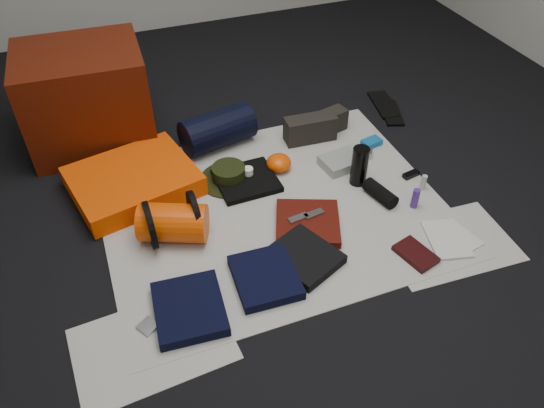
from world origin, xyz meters
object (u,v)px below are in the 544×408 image
object	(u,v)px
navy_duffel	(218,129)
paperback_book	(416,254)
water_bottle	(359,166)
compact_camera	(364,153)
stuff_sack	(173,223)
sleeping_pad	(133,181)
red_cabinet	(86,98)

from	to	relation	value
navy_duffel	paperback_book	xyz separation A→B (m)	(0.57, -1.11, -0.09)
water_bottle	paperback_book	size ratio (longest dim) A/B	1.17
compact_camera	stuff_sack	bearing A→B (deg)	-134.77
sleeping_pad	navy_duffel	world-z (taller)	navy_duffel
red_cabinet	paperback_book	size ratio (longest dim) A/B	3.53
red_cabinet	sleeping_pad	size ratio (longest dim) A/B	1.09
compact_camera	paperback_book	xyz separation A→B (m)	(-0.14, -0.73, -0.01)
red_cabinet	paperback_book	xyz separation A→B (m)	(1.19, -1.42, -0.25)
sleeping_pad	compact_camera	size ratio (longest dim) A/B	6.34
water_bottle	sleeping_pad	bearing A→B (deg)	161.97
compact_camera	paperback_book	world-z (taller)	compact_camera
water_bottle	compact_camera	xyz separation A→B (m)	(0.14, 0.19, -0.09)
sleeping_pad	stuff_sack	world-z (taller)	stuff_sack
stuff_sack	compact_camera	size ratio (longest dim) A/B	3.26
stuff_sack	water_bottle	size ratio (longest dim) A/B	1.43
sleeping_pad	stuff_sack	size ratio (longest dim) A/B	1.94
paperback_book	compact_camera	bearing A→B (deg)	64.35
navy_duffel	compact_camera	size ratio (longest dim) A/B	4.27
compact_camera	paperback_book	size ratio (longest dim) A/B	0.51
compact_camera	water_bottle	bearing A→B (deg)	-92.86
navy_duffel	compact_camera	xyz separation A→B (m)	(0.70, -0.38, -0.08)
sleeping_pad	compact_camera	world-z (taller)	sleeping_pad
navy_duffel	red_cabinet	bearing A→B (deg)	141.51
sleeping_pad	water_bottle	xyz separation A→B (m)	(1.07, -0.35, 0.05)
sleeping_pad	compact_camera	xyz separation A→B (m)	(1.21, -0.16, -0.03)
navy_duffel	water_bottle	size ratio (longest dim) A/B	1.87
water_bottle	red_cabinet	bearing A→B (deg)	143.68
red_cabinet	compact_camera	world-z (taller)	red_cabinet
sleeping_pad	paperback_book	distance (m)	1.40
stuff_sack	compact_camera	distance (m)	1.12
red_cabinet	water_bottle	world-z (taller)	red_cabinet
red_cabinet	stuff_sack	xyz separation A→B (m)	(0.24, -0.93, -0.17)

